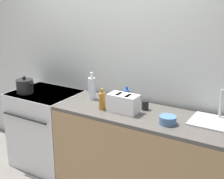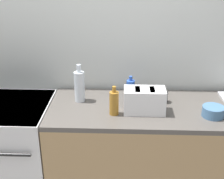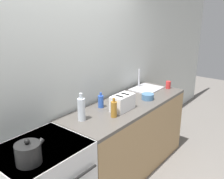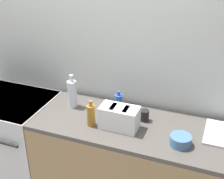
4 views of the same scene
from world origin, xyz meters
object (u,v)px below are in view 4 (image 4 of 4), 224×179
object	(u,v)px
bowl	(181,140)
cup_black	(145,115)
stove	(15,140)
bottle_blue	(118,102)
bottle_amber	(91,115)
bottle_clear	(72,93)
toaster	(119,118)

from	to	relation	value
bowl	cup_black	bearing A→B (deg)	146.25
stove	bottle_blue	distance (m)	1.15
stove	bottle_amber	xyz separation A→B (m)	(0.88, -0.11, 0.54)
bottle_blue	cup_black	bearing A→B (deg)	-16.52
bottle_amber	stove	bearing A→B (deg)	173.02
bottle_blue	cup_black	size ratio (longest dim) A/B	1.97
bowl	bottle_blue	bearing A→B (deg)	153.10
bottle_clear	bowl	size ratio (longest dim) A/B	1.92
bottle_blue	toaster	bearing A→B (deg)	-68.50
bottle_clear	cup_black	world-z (taller)	bottle_clear
bottle_amber	bowl	distance (m)	0.70
bottle_amber	bottle_clear	bearing A→B (deg)	142.22
bottle_clear	cup_black	distance (m)	0.65
toaster	bottle_clear	xyz separation A→B (m)	(-0.49, 0.17, 0.03)
bottle_amber	bowl	world-z (taller)	bottle_amber
toaster	bowl	bearing A→B (deg)	-5.83
stove	toaster	xyz separation A→B (m)	(1.10, -0.06, 0.54)
toaster	cup_black	bearing A→B (deg)	47.77
stove	bottle_amber	distance (m)	1.04
toaster	bottle_clear	world-z (taller)	bottle_clear
cup_black	bottle_blue	bearing A→B (deg)	163.48
toaster	bottle_clear	distance (m)	0.52
bottle_clear	bottle_amber	distance (m)	0.35
bottle_clear	bottle_blue	bearing A→B (deg)	11.04
toaster	cup_black	xyz separation A→B (m)	(0.15, 0.17, -0.04)
bottle_amber	bottle_blue	bearing A→B (deg)	67.27
toaster	bowl	world-z (taller)	toaster
bottle_amber	cup_black	world-z (taller)	bottle_amber
bottle_clear	toaster	bearing A→B (deg)	-18.83
toaster	cup_black	size ratio (longest dim) A/B	3.19
bottle_blue	bottle_amber	distance (m)	0.31
bottle_clear	bowl	distance (m)	1.00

